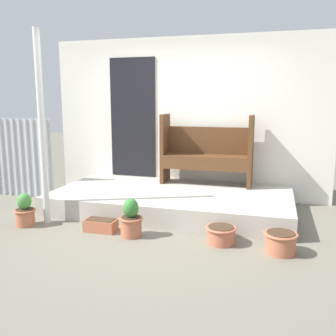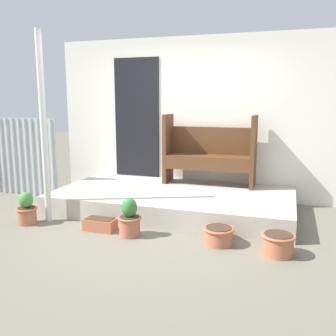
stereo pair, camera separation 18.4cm
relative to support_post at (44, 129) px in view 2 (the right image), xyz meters
The scene contains 10 objects.
ground_plane 1.87m from the support_post, ahead, with size 24.00×24.00×0.00m, color #706B5B.
porch_slab 2.07m from the support_post, 34.97° to the left, with size 3.40×1.76×0.28m.
house_wall 2.38m from the support_post, 53.83° to the left, with size 4.60×0.08×2.60m.
support_post is the anchor object (origin of this frame).
bench 2.49m from the support_post, 41.59° to the left, with size 1.42×0.41×1.09m.
flower_pot_left 1.08m from the support_post, 136.11° to the right, with size 0.28×0.28×0.43m.
flower_pot_middle 1.64m from the support_post, ahead, with size 0.29×0.29×0.46m.
flower_pot_right 2.58m from the support_post, ahead, with size 0.36×0.36×0.20m.
flower_pot_far_right 3.17m from the support_post, ahead, with size 0.36×0.36×0.23m.
planter_box_rect 1.43m from the support_post, ahead, with size 0.39×0.21×0.16m.
Camera 2 is at (1.62, -4.20, 1.61)m, focal length 40.00 mm.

